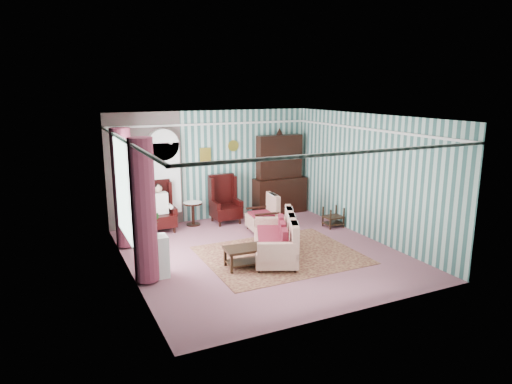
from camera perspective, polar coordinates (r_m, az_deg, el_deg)
name	(u,v)px	position (r m, az deg, el deg)	size (l,w,h in m)	color
floor	(262,253)	(9.91, 0.71, -7.61)	(6.00, 6.00, 0.00)	#884F56
room_shell	(231,162)	(9.31, -3.16, 3.81)	(5.53, 6.02, 2.91)	#345E58
bookcase	(164,183)	(11.74, -11.38, 1.09)	(0.80, 0.28, 2.24)	silver
dresser_hutch	(280,172)	(12.78, 3.01, 2.55)	(1.50, 0.56, 2.36)	black
wingback_left	(159,207)	(11.43, -12.00, -1.82)	(0.76, 0.80, 1.25)	black
wingback_right	(226,199)	(11.93, -3.81, -0.93)	(0.76, 0.80, 1.25)	black
seated_woman	(159,208)	(11.44, -11.99, -1.99)	(0.44, 0.40, 1.18)	white
round_side_table	(193,214)	(11.88, -7.88, -2.72)	(0.50, 0.50, 0.60)	black
nest_table	(333,217)	(11.77, 9.63, -3.07)	(0.45, 0.38, 0.54)	black
plant_stand	(153,257)	(8.77, -12.76, -7.96)	(0.55, 0.35, 0.80)	silver
rug	(281,255)	(9.79, 3.08, -7.86)	(3.20, 2.60, 0.01)	#4D1F19
sofa	(275,235)	(9.50, 2.36, -5.34)	(1.86, 1.06, 1.00)	beige
floral_armchair	(262,213)	(11.25, 0.80, -2.58)	(0.75, 0.89, 0.94)	#BCAF92
coffee_table	(247,257)	(9.10, -1.08, -8.13)	(0.90, 0.51, 0.42)	black
potted_plant_a	(148,229)	(8.44, -13.32, -4.47)	(0.37, 0.32, 0.41)	#235219
potted_plant_b	(153,223)	(8.71, -12.71, -3.84)	(0.23, 0.19, 0.42)	#184F19
potted_plant_c	(147,226)	(8.56, -13.48, -4.15)	(0.24, 0.24, 0.43)	#184F19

